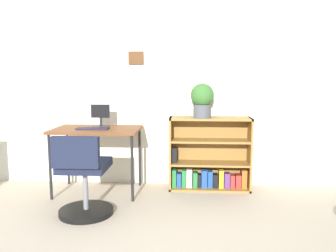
% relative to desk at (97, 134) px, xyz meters
% --- Properties ---
extents(wall_back, '(5.20, 0.12, 2.50)m').
position_rel_desk_xyz_m(wall_back, '(0.32, 0.43, 0.57)').
color(wall_back, silver).
rests_on(wall_back, ground_plane).
extents(desk, '(0.97, 0.63, 0.75)m').
position_rel_desk_xyz_m(desk, '(0.00, 0.00, 0.00)').
color(desk, brown).
rests_on(desk, ground_plane).
extents(monitor, '(0.21, 0.20, 0.26)m').
position_rel_desk_xyz_m(monitor, '(0.02, 0.09, 0.17)').
color(monitor, '#262628').
rests_on(monitor, desk).
extents(keyboard, '(0.35, 0.13, 0.02)m').
position_rel_desk_xyz_m(keyboard, '(-0.02, -0.09, 0.07)').
color(keyboard, '#211C2E').
rests_on(keyboard, desk).
extents(office_chair, '(0.52, 0.55, 0.81)m').
position_rel_desk_xyz_m(office_chair, '(0.05, -0.70, -0.33)').
color(office_chair, black).
rests_on(office_chair, ground_plane).
extents(bookshelf_low, '(0.95, 0.30, 0.85)m').
position_rel_desk_xyz_m(bookshelf_low, '(1.28, 0.23, -0.32)').
color(bookshelf_low, olive).
rests_on(bookshelf_low, ground_plane).
extents(potted_plant_on_shelf, '(0.27, 0.27, 0.39)m').
position_rel_desk_xyz_m(potted_plant_on_shelf, '(1.19, 0.18, 0.38)').
color(potted_plant_on_shelf, '#474C51').
rests_on(potted_plant_on_shelf, bookshelf_low).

